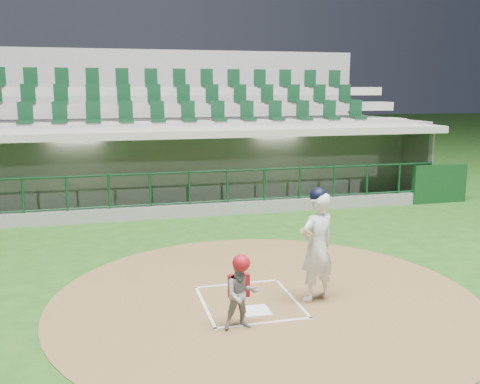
{
  "coord_description": "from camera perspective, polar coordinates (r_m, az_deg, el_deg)",
  "views": [
    {
      "loc": [
        -2.21,
        -8.35,
        3.48
      ],
      "look_at": [
        0.58,
        2.6,
        1.3
      ],
      "focal_mm": 40.0,
      "sensor_mm": 36.0,
      "label": 1
    }
  ],
  "objects": [
    {
      "name": "batter_box_chalk",
      "position": [
        9.04,
        1.0,
        -11.61
      ],
      "size": [
        1.55,
        1.8,
        0.01
      ],
      "color": "white",
      "rests_on": "ground"
    },
    {
      "name": "dugout_structure",
      "position": [
        16.53,
        -5.92,
        2.1
      ],
      "size": [
        16.4,
        3.7,
        3.0
      ],
      "color": "slate",
      "rests_on": "ground"
    },
    {
      "name": "dirt_circle",
      "position": [
        9.21,
        2.66,
        -11.26
      ],
      "size": [
        7.2,
        7.2,
        0.01
      ],
      "primitive_type": "cylinder",
      "color": "brown",
      "rests_on": "ground"
    },
    {
      "name": "batter",
      "position": [
        8.9,
        8.2,
        -5.62
      ],
      "size": [
        0.93,
        0.97,
        1.92
      ],
      "color": "silver",
      "rests_on": "dirt_circle"
    },
    {
      "name": "seating_deck",
      "position": [
        19.49,
        -7.73,
        4.77
      ],
      "size": [
        17.0,
        6.72,
        5.15
      ],
      "color": "gray",
      "rests_on": "ground"
    },
    {
      "name": "home_plate",
      "position": [
        8.69,
        1.71,
        -12.56
      ],
      "size": [
        0.43,
        0.43,
        0.02
      ],
      "primitive_type": "cube",
      "color": "white",
      "rests_on": "dirt_circle"
    },
    {
      "name": "catcher",
      "position": [
        7.92,
        0.12,
        -10.59
      ],
      "size": [
        0.52,
        0.42,
        1.13
      ],
      "color": "gray",
      "rests_on": "dirt_circle"
    },
    {
      "name": "ground",
      "position": [
        9.32,
        0.5,
        -11.02
      ],
      "size": [
        120.0,
        120.0,
        0.0
      ],
      "primitive_type": "plane",
      "color": "#1D4714",
      "rests_on": "ground"
    }
  ]
}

